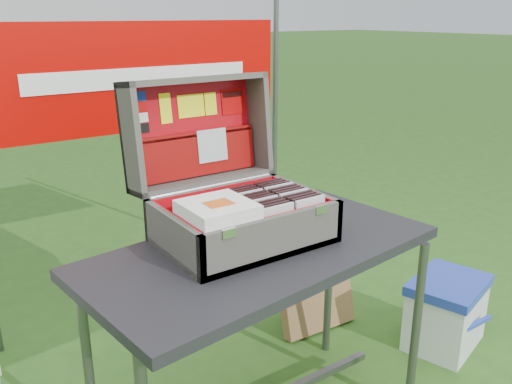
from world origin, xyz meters
TOP-DOWN VIEW (x-y plane):
  - table at (-0.08, -0.08)m, footprint 1.36×0.79m
  - table_top at (-0.08, -0.08)m, footprint 1.36×0.79m
  - table_leg_fr at (0.50, -0.34)m, footprint 0.04×0.04m
  - table_leg_bl at (-0.67, 0.18)m, footprint 0.04×0.04m
  - table_leg_br at (0.50, 0.18)m, footprint 0.04×0.04m
  - suitcase at (-0.11, 0.06)m, footprint 0.59×0.58m
  - suitcase_base_bottom at (-0.11, -0.00)m, footprint 0.59×0.42m
  - suitcase_base_wall_front at (-0.11, -0.20)m, footprint 0.59×0.02m
  - suitcase_base_wall_back at (-0.11, 0.20)m, footprint 0.59×0.02m
  - suitcase_base_wall_left at (-0.39, -0.00)m, footprint 0.02×0.42m
  - suitcase_base_wall_right at (0.18, -0.00)m, footprint 0.02×0.42m
  - suitcase_liner_floor at (-0.11, -0.00)m, footprint 0.55×0.38m
  - suitcase_latch_left at (-0.30, -0.21)m, footprint 0.05×0.01m
  - suitcase_latch_right at (0.08, -0.21)m, footprint 0.05×0.01m
  - suitcase_hinge at (-0.11, 0.21)m, footprint 0.53×0.02m
  - suitcase_lid_back at (-0.11, 0.38)m, footprint 0.59×0.07m
  - suitcase_lid_rim_far at (-0.11, 0.34)m, footprint 0.59×0.16m
  - suitcase_lid_rim_near at (-0.11, 0.29)m, footprint 0.59×0.16m
  - suitcase_lid_rim_left at (-0.39, 0.31)m, footprint 0.02×0.21m
  - suitcase_lid_rim_right at (0.18, 0.31)m, footprint 0.02×0.21m
  - suitcase_lid_liner at (-0.11, 0.37)m, footprint 0.54×0.05m
  - suitcase_liner_wall_front at (-0.11, -0.19)m, footprint 0.55×0.01m
  - suitcase_liner_wall_back at (-0.11, 0.18)m, footprint 0.55×0.01m
  - suitcase_liner_wall_left at (-0.38, -0.00)m, footprint 0.01×0.38m
  - suitcase_liner_wall_right at (0.16, -0.00)m, footprint 0.01×0.38m
  - suitcase_lid_pocket at (-0.11, 0.34)m, footprint 0.53×0.05m
  - suitcase_pocket_edge at (-0.11, 0.34)m, footprint 0.52×0.02m
  - suitcase_pocket_cd at (-0.04, 0.32)m, footprint 0.13×0.03m
  - lid_sticker_cc_a at (-0.32, 0.38)m, footprint 0.06×0.01m
  - lid_sticker_cc_b at (-0.32, 0.37)m, footprint 0.06×0.01m
  - lid_sticker_cc_c at (-0.32, 0.37)m, footprint 0.06×0.01m
  - lid_sticker_cc_d at (-0.32, 0.36)m, footprint 0.06×0.01m
  - lid_card_neon_tall at (-0.22, 0.37)m, footprint 0.05×0.02m
  - lid_card_neon_main at (-0.11, 0.37)m, footprint 0.12×0.01m
  - lid_card_neon_small at (-0.02, 0.37)m, footprint 0.05×0.01m
  - lid_sticker_band at (0.09, 0.37)m, footprint 0.11×0.02m
  - lid_sticker_band_bar at (0.09, 0.38)m, footprint 0.10×0.01m
  - cd_left_0 at (-0.07, -0.16)m, footprint 0.13×0.01m
  - cd_left_1 at (-0.07, -0.14)m, footprint 0.13×0.01m
  - cd_left_2 at (-0.07, -0.12)m, footprint 0.13×0.01m
  - cd_left_3 at (-0.07, -0.09)m, footprint 0.13×0.01m
  - cd_left_4 at (-0.07, -0.07)m, footprint 0.13×0.01m
  - cd_left_5 at (-0.07, -0.05)m, footprint 0.13×0.01m
  - cd_left_6 at (-0.07, -0.02)m, footprint 0.13×0.01m
  - cd_left_7 at (-0.07, -0.00)m, footprint 0.13×0.01m
  - cd_left_8 at (-0.07, 0.02)m, footprint 0.13×0.01m
  - cd_left_9 at (-0.07, 0.05)m, footprint 0.13×0.01m
  - cd_left_10 at (-0.07, 0.07)m, footprint 0.13×0.01m
  - cd_left_11 at (-0.07, 0.09)m, footprint 0.13×0.01m
  - cd_right_0 at (0.07, -0.16)m, footprint 0.13×0.01m
  - cd_right_1 at (0.07, -0.14)m, footprint 0.13×0.01m
  - cd_right_2 at (0.07, -0.12)m, footprint 0.13×0.01m
  - cd_right_3 at (0.07, -0.09)m, footprint 0.13×0.01m
  - cd_right_4 at (0.07, -0.07)m, footprint 0.13×0.01m
  - cd_right_5 at (0.07, -0.05)m, footprint 0.13×0.01m
  - cd_right_6 at (0.07, -0.02)m, footprint 0.13×0.01m
  - cd_right_7 at (0.07, -0.00)m, footprint 0.13×0.01m
  - cd_right_8 at (0.07, 0.02)m, footprint 0.13×0.01m
  - cd_right_9 at (0.07, 0.05)m, footprint 0.13×0.01m
  - cd_right_10 at (0.07, 0.07)m, footprint 0.13×0.01m
  - cd_right_11 at (0.07, 0.09)m, footprint 0.13×0.01m
  - songbook_0 at (-0.26, -0.08)m, footprint 0.22×0.22m
  - songbook_1 at (-0.26, -0.08)m, footprint 0.22×0.22m
  - songbook_2 at (-0.26, -0.08)m, footprint 0.22×0.22m
  - songbook_3 at (-0.26, -0.08)m, footprint 0.22×0.22m
  - songbook_4 at (-0.26, -0.08)m, footprint 0.22×0.22m
  - songbook_5 at (-0.26, -0.08)m, footprint 0.22×0.22m
  - songbook_6 at (-0.26, -0.08)m, footprint 0.22×0.22m
  - songbook_7 at (-0.26, -0.08)m, footprint 0.22×0.22m
  - songbook_8 at (-0.26, -0.08)m, footprint 0.22×0.22m
  - songbook_graphic at (-0.26, -0.09)m, footprint 0.09×0.07m
  - cooler at (1.03, -0.12)m, footprint 0.48×0.41m
  - cooler_body at (1.03, -0.12)m, footprint 0.46×0.39m
  - cooler_lid at (1.03, -0.12)m, footprint 0.48×0.41m
  - cooler_handle at (1.03, -0.28)m, footprint 0.24×0.02m
  - cardboard_box at (0.60, 0.38)m, footprint 0.43×0.20m
  - banner_post_right at (0.85, 1.10)m, footprint 0.03×0.03m
  - banner at (0.00, 1.09)m, footprint 1.60×0.02m
  - banner_text at (0.00, 1.08)m, footprint 1.20×0.00m

SIDE VIEW (x-z plane):
  - cooler_body at x=1.03m, z-range 0.00..0.31m
  - cooler at x=1.03m, z-range 0.00..0.36m
  - cooler_handle at x=1.03m, z-range 0.18..0.20m
  - cardboard_box at x=0.60m, z-range 0.00..0.45m
  - cooler_lid at x=1.03m, z-range 0.31..0.36m
  - table_leg_fr at x=0.50m, z-range 0.00..0.77m
  - table_leg_bl at x=-0.67m, z-range 0.00..0.77m
  - table_leg_br at x=0.50m, z-range 0.00..0.77m
  - table at x=-0.08m, z-range 0.00..0.81m
  - table_top at x=-0.08m, z-range 0.77..0.81m
  - suitcase_base_bottom at x=-0.11m, z-range 0.81..0.83m
  - suitcase_liner_floor at x=-0.11m, z-range 0.83..0.84m
  - banner_post_right at x=0.85m, z-range 0.00..1.70m
  - suitcase_base_wall_front at x=-0.11m, z-range 0.81..0.97m
  - suitcase_base_wall_back at x=-0.11m, z-range 0.81..0.97m
  - suitcase_base_wall_left at x=-0.39m, z-range 0.81..0.97m
  - suitcase_base_wall_right at x=0.18m, z-range 0.81..0.97m
  - suitcase_liner_wall_front at x=-0.11m, z-range 0.83..0.97m
  - suitcase_liner_wall_back at x=-0.11m, z-range 0.83..0.97m
  - suitcase_liner_wall_left at x=-0.38m, z-range 0.83..0.97m
  - suitcase_liner_wall_right at x=0.16m, z-range 0.83..0.97m
  - cd_left_0 at x=-0.07m, z-range 0.84..0.99m
  - cd_left_1 at x=-0.07m, z-range 0.84..0.99m
  - cd_left_2 at x=-0.07m, z-range 0.84..0.99m
  - cd_left_3 at x=-0.07m, z-range 0.84..0.99m
  - cd_left_4 at x=-0.07m, z-range 0.84..0.99m
  - cd_left_5 at x=-0.07m, z-range 0.84..0.99m
  - cd_left_6 at x=-0.07m, z-range 0.84..0.99m
  - cd_left_7 at x=-0.07m, z-range 0.84..0.99m
  - cd_left_8 at x=-0.07m, z-range 0.84..0.99m
  - cd_left_9 at x=-0.07m, z-range 0.84..0.99m
  - cd_left_10 at x=-0.07m, z-range 0.84..0.99m
  - cd_left_11 at x=-0.07m, z-range 0.84..0.99m
  - cd_right_0 at x=0.07m, z-range 0.84..0.99m
  - cd_right_1 at x=0.07m, z-range 0.84..0.99m
  - cd_right_2 at x=0.07m, z-range 0.84..0.99m
  - cd_right_3 at x=0.07m, z-range 0.84..0.99m
  - cd_right_4 at x=0.07m, z-range 0.84..0.99m
  - cd_right_5 at x=0.07m, z-range 0.84..0.99m
  - cd_right_6 at x=0.07m, z-range 0.84..0.99m
  - cd_right_7 at x=0.07m, z-range 0.84..0.99m
  - cd_right_8 at x=0.07m, z-range 0.84..0.99m
  - cd_right_9 at x=0.07m, z-range 0.84..0.99m
  - cd_right_10 at x=0.07m, z-range 0.84..0.99m
  - cd_right_11 at x=0.07m, z-range 0.84..0.99m
  - suitcase_latch_left at x=-0.30m, z-range 0.94..0.97m
  - suitcase_latch_right at x=0.08m, z-range 0.94..0.97m
  - suitcase_hinge at x=-0.11m, z-range 0.96..0.97m
  - suitcase_lid_rim_near at x=-0.11m, z-range 0.95..0.99m
  - songbook_0 at x=-0.26m, z-range 0.97..0.97m
  - songbook_1 at x=-0.26m, z-range 0.97..0.98m
  - songbook_2 at x=-0.26m, z-range 0.98..0.98m
  - songbook_3 at x=-0.26m, z-range 0.98..0.99m
  - songbook_4 at x=-0.26m, z-range 0.99..0.99m
  - songbook_5 at x=-0.26m, z-range 0.99..1.00m
  - songbook_6 at x=-0.26m, z-range 1.00..1.00m
  - songbook_7 at x=-0.26m, z-range 1.00..1.01m
  - songbook_8 at x=-0.26m, z-range 1.01..1.01m
  - songbook_graphic at x=-0.26m, z-range 1.01..1.01m
  - suitcase_lid_pocket at x=-0.11m, z-range 0.98..1.15m
  - suitcase at x=-0.11m, z-range 0.81..1.38m
  - suitcase_pocket_cd at x=-0.04m, z-range 1.03..1.17m
  - suitcase_pocket_edge at x=-0.11m, z-range 1.14..1.16m
  - suitcase_lid_back at x=-0.11m, z-range 0.95..1.37m
  - suitcase_lid_liner at x=-0.11m, z-range 0.98..1.35m
  - suitcase_lid_rim_left at x=-0.39m, z-range 0.95..1.39m
  - suitcase_lid_rim_right at x=0.18m, z-range 0.95..1.39m
  - lid_sticker_cc_d at x=-0.32m, z-range 1.18..1.21m
  - lid_sticker_cc_c at x=-0.32m, z-range 1.22..1.25m
  - lid_card_neon_tall at x=-0.22m, z-range 1.20..1.32m
  - lid_card_neon_main at x=-0.11m, z-range 1.21..1.30m
  - lid_card_neon_small at x=-0.02m, z-range 1.21..1.30m
  - lid_sticker_band at x=0.09m, z-range 1.21..1.31m
  - lid_sticker_cc_b at x=-0.32m, z-range 1.26..1.29m
  - lid_sticker_band_bar at x=0.09m, z-range 1.28..1.30m
  - banner at x=0.00m, z-range 1.02..1.58m
  - banner_text at x=0.00m, z-range 1.25..1.35m
  - lid_sticker_cc_a at x=-0.32m, z-range 1.30..1.33m
  - suitcase_lid_rim_far at x=-0.11m, z-range 1.34..1.39m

